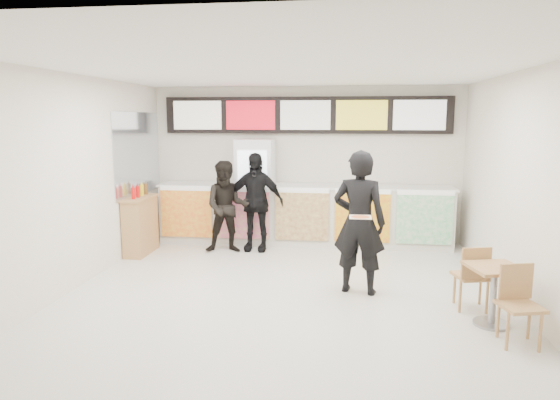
% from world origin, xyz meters
% --- Properties ---
extents(floor, '(7.00, 7.00, 0.00)m').
position_xyz_m(floor, '(0.00, 0.00, 0.00)').
color(floor, beige).
rests_on(floor, ground).
extents(ceiling, '(7.00, 7.00, 0.00)m').
position_xyz_m(ceiling, '(0.00, 0.00, 3.00)').
color(ceiling, white).
rests_on(ceiling, wall_back).
extents(wall_back, '(6.00, 0.00, 6.00)m').
position_xyz_m(wall_back, '(0.00, 3.50, 1.50)').
color(wall_back, silver).
rests_on(wall_back, floor).
extents(wall_left, '(0.00, 7.00, 7.00)m').
position_xyz_m(wall_left, '(-3.00, 0.00, 1.50)').
color(wall_left, silver).
rests_on(wall_left, floor).
extents(wall_right, '(0.00, 7.00, 7.00)m').
position_xyz_m(wall_right, '(3.00, 0.00, 1.50)').
color(wall_right, silver).
rests_on(wall_right, floor).
extents(service_counter, '(5.56, 0.77, 1.14)m').
position_xyz_m(service_counter, '(0.00, 3.09, 0.57)').
color(service_counter, silver).
rests_on(service_counter, floor).
extents(menu_board, '(5.50, 0.14, 0.70)m').
position_xyz_m(menu_board, '(0.00, 3.41, 2.45)').
color(menu_board, black).
rests_on(menu_board, wall_back).
extents(drinks_fridge, '(0.70, 0.67, 2.00)m').
position_xyz_m(drinks_fridge, '(-0.93, 3.11, 1.00)').
color(drinks_fridge, white).
rests_on(drinks_fridge, floor).
extents(mirror_panel, '(0.01, 2.00, 1.50)m').
position_xyz_m(mirror_panel, '(-2.99, 2.45, 1.75)').
color(mirror_panel, '#B2B7BF').
rests_on(mirror_panel, wall_left).
extents(customer_main, '(0.81, 0.62, 1.97)m').
position_xyz_m(customer_main, '(0.97, 0.47, 0.99)').
color(customer_main, black).
rests_on(customer_main, floor).
extents(customer_left, '(0.90, 0.76, 1.65)m').
position_xyz_m(customer_left, '(-1.31, 2.31, 0.82)').
color(customer_left, black).
rests_on(customer_left, floor).
extents(customer_mid, '(1.07, 0.49, 1.79)m').
position_xyz_m(customer_mid, '(-0.84, 2.51, 0.89)').
color(customer_mid, black).
rests_on(customer_mid, floor).
extents(pizza_slice, '(0.36, 0.36, 0.02)m').
position_xyz_m(pizza_slice, '(0.97, 0.02, 1.16)').
color(pizza_slice, beige).
rests_on(pizza_slice, customer_main).
extents(cafe_table, '(0.73, 1.49, 0.84)m').
position_xyz_m(cafe_table, '(2.50, -0.47, 0.49)').
color(cafe_table, tan).
rests_on(cafe_table, floor).
extents(condiment_ledge, '(0.37, 0.91, 1.22)m').
position_xyz_m(condiment_ledge, '(-2.82, 2.02, 0.52)').
color(condiment_ledge, tan).
rests_on(condiment_ledge, floor).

